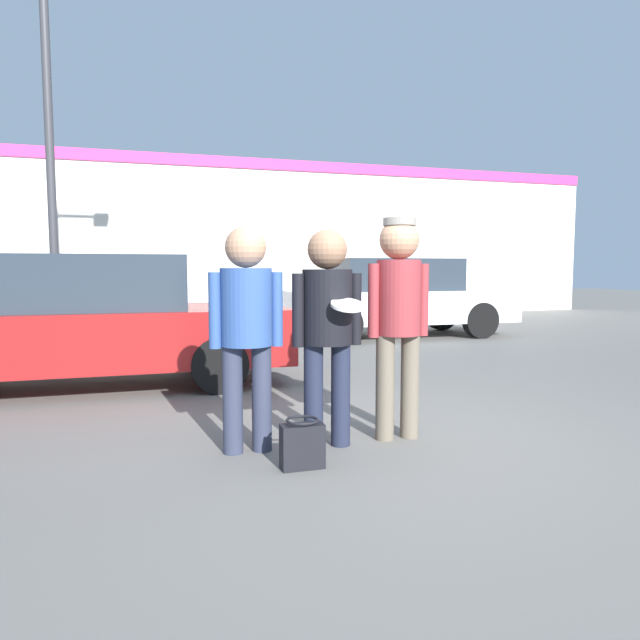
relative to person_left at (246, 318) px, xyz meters
The scene contains 10 objects.
ground_plane 1.43m from the person_left, ahead, with size 56.00×56.00×0.00m, color #66635E.
storefront_building 11.88m from the person_left, 85.15° to the left, with size 24.00×0.22×4.42m.
person_left is the anchor object (origin of this frame).
person_middle_with_frisbee 0.62m from the person_left, ahead, with size 0.55×0.58×1.68m.
person_right 1.23m from the person_left, ahead, with size 0.52×0.35×1.78m.
parked_car_near 3.25m from the person_left, 115.93° to the left, with size 4.64×1.82×1.53m.
parked_car_far 7.67m from the person_left, 57.18° to the left, with size 4.65×1.80×1.58m.
street_lamp 5.95m from the person_left, 110.22° to the left, with size 1.30×0.35×6.80m.
shrub 11.82m from the person_left, 66.41° to the left, with size 1.51×1.51×1.51m.
handbag 1.01m from the person_left, 57.12° to the right, with size 0.30×0.23×0.35m.
Camera 1 is at (-1.70, -4.22, 1.38)m, focal length 32.00 mm.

